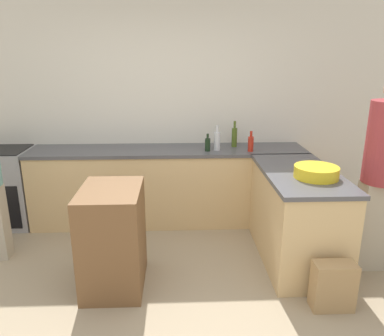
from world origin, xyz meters
name	(u,v)px	position (x,y,z in m)	size (l,w,h in m)	color
ground_plane	(165,317)	(0.00, 0.00, 0.00)	(14.00, 14.00, 0.00)	tan
wall_back	(168,109)	(0.00, 2.14, 1.35)	(8.00, 0.06, 2.70)	silver
counter_back	(169,185)	(0.00, 1.82, 0.46)	(3.26, 0.61, 0.92)	#D6B27A
counter_peninsula	(296,216)	(1.28, 0.87, 0.46)	(0.69, 1.35, 0.92)	#D6B27A
range_oven	(3,187)	(-1.99, 1.82, 0.47)	(0.71, 0.59, 0.94)	#99999E
island_table	(113,238)	(-0.46, 0.48, 0.46)	(0.51, 0.70, 0.91)	brown
mixing_bowl	(316,172)	(1.36, 0.67, 0.98)	(0.40, 0.40, 0.11)	yellow
vinegar_bottle_clear	(217,140)	(0.57, 1.74, 1.04)	(0.08, 0.08, 0.29)	silver
wine_bottle_dark	(208,144)	(0.46, 1.69, 1.00)	(0.06, 0.06, 0.20)	black
hot_sauce_bottle	(251,143)	(0.95, 1.66, 1.02)	(0.06, 0.06, 0.24)	red
olive_oil_bottle	(234,137)	(0.80, 1.89, 1.05)	(0.06, 0.06, 0.31)	#475B1E
person_at_peninsula	(384,171)	(1.99, 0.68, 0.98)	(0.37, 0.37, 1.81)	#ADA38E
paper_bag	(333,286)	(1.35, 0.06, 0.20)	(0.34, 0.17, 0.41)	#A88456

